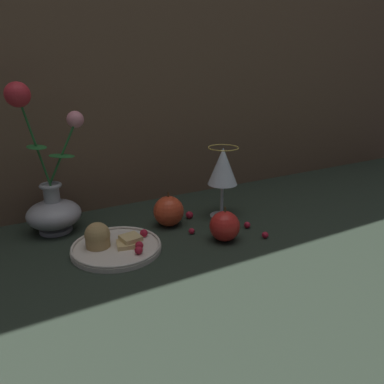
{
  "coord_description": "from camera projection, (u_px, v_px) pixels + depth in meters",
  "views": [
    {
      "loc": [
        -0.34,
        -0.74,
        0.39
      ],
      "look_at": [
        0.08,
        0.0,
        0.1
      ],
      "focal_mm": 35.0,
      "sensor_mm": 36.0,
      "label": 1
    }
  ],
  "objects": [
    {
      "name": "apple_beside_vase",
      "position": [
        169.0,
        211.0,
        0.95
      ],
      "size": [
        0.08,
        0.08,
        0.09
      ],
      "color": "#D14223",
      "rests_on": "ground_plane"
    },
    {
      "name": "berry_under_candlestick",
      "position": [
        192.0,
        231.0,
        0.91
      ],
      "size": [
        0.01,
        0.01,
        0.01
      ],
      "primitive_type": "sphere",
      "color": "#AD192D",
      "rests_on": "ground_plane"
    },
    {
      "name": "berry_by_glass_stem",
      "position": [
        247.0,
        225.0,
        0.94
      ],
      "size": [
        0.02,
        0.02,
        0.02
      ],
      "primitive_type": "sphere",
      "color": "#AD192D",
      "rests_on": "ground_plane"
    },
    {
      "name": "plate_with_pastries",
      "position": [
        112.0,
        244.0,
        0.82
      ],
      "size": [
        0.2,
        0.2,
        0.07
      ],
      "color": "silver",
      "rests_on": "ground_plane"
    },
    {
      "name": "ground_plane",
      "position": [
        163.0,
        238.0,
        0.89
      ],
      "size": [
        2.4,
        2.4,
        0.0
      ],
      "primitive_type": "plane",
      "color": "#232D23",
      "rests_on": "ground"
    },
    {
      "name": "apple_near_glass",
      "position": [
        225.0,
        226.0,
        0.87
      ],
      "size": [
        0.07,
        0.07,
        0.08
      ],
      "color": "red",
      "rests_on": "ground_plane"
    },
    {
      "name": "berry_far_right",
      "position": [
        265.0,
        235.0,
        0.88
      ],
      "size": [
        0.02,
        0.02,
        0.02
      ],
      "primitive_type": "sphere",
      "color": "#AD192D",
      "rests_on": "ground_plane"
    },
    {
      "name": "berry_front_center",
      "position": [
        232.0,
        223.0,
        0.95
      ],
      "size": [
        0.02,
        0.02,
        0.02
      ],
      "primitive_type": "sphere",
      "color": "#AD192D",
      "rests_on": "ground_plane"
    },
    {
      "name": "vase",
      "position": [
        51.0,
        198.0,
        0.9
      ],
      "size": [
        0.17,
        0.13,
        0.36
      ],
      "color": "#A3A3A8",
      "rests_on": "ground_plane"
    },
    {
      "name": "wine_glass",
      "position": [
        223.0,
        169.0,
        0.98
      ],
      "size": [
        0.08,
        0.08,
        0.19
      ],
      "color": "silver",
      "rests_on": "ground_plane"
    },
    {
      "name": "berry_near_plate",
      "position": [
        189.0,
        215.0,
        1.0
      ],
      "size": [
        0.02,
        0.02,
        0.02
      ],
      "primitive_type": "sphere",
      "color": "#AD192D",
      "rests_on": "ground_plane"
    }
  ]
}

